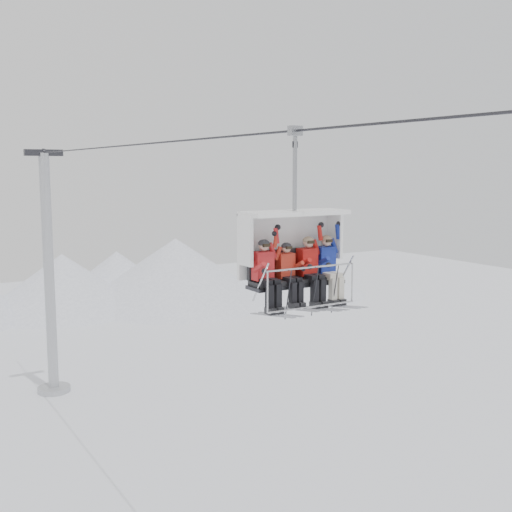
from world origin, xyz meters
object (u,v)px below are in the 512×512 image
skier_far_left (266,272)px  skier_far_right (328,266)px  lift_tower_right (50,291)px  chairlift_carrier (291,246)px  skier_center_right (310,267)px  skier_center_left (288,272)px

skier_far_left → skier_far_right: bearing=0.0°
lift_tower_right → chairlift_carrier: lift_tower_right is taller
chairlift_carrier → skier_far_right: (0.84, -0.30, -0.47)m
lift_tower_right → chairlift_carrier: size_ratio=3.38×
lift_tower_right → skier_far_left: bearing=-92.1°
lift_tower_right → skier_far_left: 24.28m
lift_tower_right → skier_center_right: 24.27m
skier_far_left → skier_center_right: same height
skier_center_left → skier_far_right: bearing=0.7°
skier_far_left → skier_center_left: bearing=-1.3°
skier_center_right → skier_far_right: size_ratio=1.00×
skier_far_left → skier_center_left: size_ratio=1.00×
chairlift_carrier → skier_far_right: bearing=-19.9°
lift_tower_right → skier_far_right: 24.28m
skier_center_left → skier_far_right: (1.12, 0.01, 0.05)m
chairlift_carrier → skier_center_right: size_ratio=2.35×
skier_center_left → skier_far_right: 1.12m
lift_tower_right → chairlift_carrier: 24.06m
skier_center_left → skier_center_right: 0.60m
skier_center_right → skier_far_right: (0.52, 0.00, 0.00)m
lift_tower_right → skier_far_left: lift_tower_right is taller
lift_tower_right → skier_center_left: bearing=-90.7°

